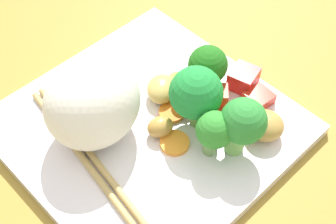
# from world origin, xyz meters

# --- Properties ---
(ground_plane) EXTENTS (1.10, 1.10, 0.02)m
(ground_plane) POSITION_xyz_m (0.00, 0.00, -0.01)
(ground_plane) COLOR olive
(square_plate) EXTENTS (0.27, 0.27, 0.01)m
(square_plate) POSITION_xyz_m (0.00, 0.00, 0.01)
(square_plate) COLOR white
(square_plate) RESTS_ON ground_plane
(rice_mound) EXTENTS (0.10, 0.10, 0.09)m
(rice_mound) POSITION_xyz_m (-0.03, -0.04, 0.06)
(rice_mound) COLOR white
(rice_mound) RESTS_ON square_plate
(broccoli_floret_0) EXTENTS (0.04, 0.04, 0.07)m
(broccoli_floret_0) POSITION_xyz_m (0.09, 0.04, 0.05)
(broccoli_floret_0) COLOR #7CC05C
(broccoli_floret_0) RESTS_ON square_plate
(broccoli_floret_1) EXTENTS (0.05, 0.05, 0.07)m
(broccoli_floret_1) POSITION_xyz_m (0.03, 0.03, 0.06)
(broccoli_floret_1) COLOR #689F4C
(broccoli_floret_1) RESTS_ON square_plate
(broccoli_floret_2) EXTENTS (0.04, 0.04, 0.06)m
(broccoli_floret_2) POSITION_xyz_m (0.07, 0.02, 0.05)
(broccoli_floret_2) COLOR #6E9E55
(broccoli_floret_2) RESTS_ON square_plate
(broccoli_floret_3) EXTENTS (0.04, 0.04, 0.06)m
(broccoli_floret_3) POSITION_xyz_m (0.01, 0.08, 0.05)
(broccoli_floret_3) COLOR #74BF60
(broccoli_floret_3) RESTS_ON square_plate
(carrot_slice_0) EXTENTS (0.04, 0.04, 0.01)m
(carrot_slice_0) POSITION_xyz_m (0.06, 0.08, 0.02)
(carrot_slice_0) COLOR orange
(carrot_slice_0) RESTS_ON square_plate
(carrot_slice_1) EXTENTS (0.04, 0.04, 0.00)m
(carrot_slice_1) POSITION_xyz_m (0.04, 0.00, 0.02)
(carrot_slice_1) COLOR orange
(carrot_slice_1) RESTS_ON square_plate
(carrot_slice_2) EXTENTS (0.04, 0.04, 0.00)m
(carrot_slice_2) POSITION_xyz_m (0.01, 0.03, 0.02)
(carrot_slice_2) COLOR orange
(carrot_slice_2) RESTS_ON square_plate
(carrot_slice_3) EXTENTS (0.02, 0.02, 0.01)m
(carrot_slice_3) POSITION_xyz_m (-0.02, 0.06, 0.02)
(carrot_slice_3) COLOR orange
(carrot_slice_3) RESTS_ON square_plate
(carrot_slice_4) EXTENTS (0.04, 0.04, 0.01)m
(carrot_slice_4) POSITION_xyz_m (0.07, 0.06, 0.02)
(carrot_slice_4) COLOR orange
(carrot_slice_4) RESTS_ON square_plate
(carrot_slice_5) EXTENTS (0.03, 0.03, 0.00)m
(carrot_slice_5) POSITION_xyz_m (0.05, 0.05, 0.01)
(carrot_slice_5) COLOR orange
(carrot_slice_5) RESTS_ON square_plate
(pepper_chunk_0) EXTENTS (0.03, 0.03, 0.01)m
(pepper_chunk_0) POSITION_xyz_m (0.06, 0.10, 0.02)
(pepper_chunk_0) COLOR red
(pepper_chunk_0) RESTS_ON square_plate
(pepper_chunk_1) EXTENTS (0.03, 0.03, 0.02)m
(pepper_chunk_1) POSITION_xyz_m (0.04, 0.11, 0.02)
(pepper_chunk_1) COLOR red
(pepper_chunk_1) RESTS_ON square_plate
(pepper_chunk_2) EXTENTS (0.03, 0.03, 0.02)m
(pepper_chunk_2) POSITION_xyz_m (0.03, 0.07, 0.02)
(pepper_chunk_2) COLOR red
(pepper_chunk_2) RESTS_ON square_plate
(chicken_piece_0) EXTENTS (0.03, 0.04, 0.03)m
(chicken_piece_0) POSITION_xyz_m (0.01, 0.05, 0.03)
(chicken_piece_0) COLOR tan
(chicken_piece_0) RESTS_ON square_plate
(chicken_piece_1) EXTENTS (0.03, 0.03, 0.02)m
(chicken_piece_1) POSITION_xyz_m (0.02, -0.00, 0.02)
(chicken_piece_1) COLOR #C08F42
(chicken_piece_1) RESTS_ON square_plate
(chicken_piece_3) EXTENTS (0.05, 0.05, 0.03)m
(chicken_piece_3) POSITION_xyz_m (0.09, 0.07, 0.03)
(chicken_piece_3) COLOR #B48E45
(chicken_piece_3) RESTS_ON square_plate
(chicken_piece_4) EXTENTS (0.05, 0.05, 0.02)m
(chicken_piece_4) POSITION_xyz_m (-0.02, 0.04, 0.02)
(chicken_piece_4) COLOR tan
(chicken_piece_4) RESTS_ON square_plate
(chopstick_pair) EXTENTS (0.23, 0.05, 0.01)m
(chopstick_pair) POSITION_xyz_m (0.00, -0.07, 0.02)
(chopstick_pair) COLOR tan
(chopstick_pair) RESTS_ON square_plate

